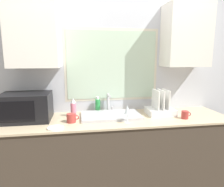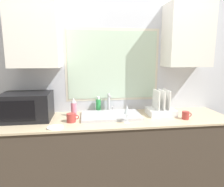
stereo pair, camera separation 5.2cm
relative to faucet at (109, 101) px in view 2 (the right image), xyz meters
name	(u,v)px [view 2 (the right image)]	position (x,y,z in m)	size (l,w,h in m)	color
countertop	(116,155)	(0.05, -0.25, -0.58)	(2.51, 0.68, 0.90)	#42382D
wall_back	(113,70)	(0.05, 0.06, 0.37)	(6.00, 0.38, 2.60)	silver
sink_basin	(111,115)	(0.00, -0.21, -0.12)	(0.66, 0.39, 0.03)	#B2B2B7
faucet	(109,101)	(0.00, 0.00, 0.00)	(0.08, 0.15, 0.23)	#B7B7BC
microwave	(27,106)	(-0.90, -0.18, 0.01)	(0.50, 0.39, 0.29)	black
dish_rack	(161,109)	(0.58, -0.19, -0.06)	(0.31, 0.26, 0.29)	white
spray_bottle	(74,108)	(-0.42, -0.14, -0.03)	(0.06, 0.06, 0.21)	#D8728C
soap_bottle	(98,105)	(-0.13, 0.01, -0.05)	(0.06, 0.06, 0.19)	#268C3F
mug_near_sink	(71,118)	(-0.43, -0.33, -0.09)	(0.13, 0.09, 0.09)	#A53833
wine_glass	(127,110)	(0.13, -0.44, 0.00)	(0.06, 0.06, 0.18)	silver
mug_by_rack	(186,115)	(0.78, -0.40, -0.09)	(0.11, 0.08, 0.09)	#A53833
small_plate	(55,127)	(-0.57, -0.49, -0.13)	(0.15, 0.15, 0.01)	white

